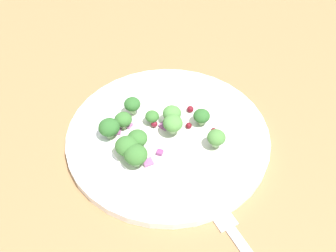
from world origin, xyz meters
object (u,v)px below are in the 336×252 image
broccoli_floret_0 (132,104)px  broccoli_floret_2 (109,128)px  plate (168,135)px  broccoli_floret_1 (172,114)px

broccoli_floret_0 → broccoli_floret_2: same height
plate → broccoli_floret_0: 6.60cm
broccoli_floret_1 → broccoli_floret_2: 8.69cm
broccoli_floret_0 → broccoli_floret_1: bearing=-54.6°
plate → broccoli_floret_1: (1.51, 1.14, 2.37)cm
broccoli_floret_1 → broccoli_floret_0: bearing=125.4°
broccoli_floret_2 → broccoli_floret_1: bearing=-20.3°
broccoli_floret_1 → broccoli_floret_2: size_ratio=0.89×
broccoli_floret_0 → plate: bearing=-72.4°
plate → broccoli_floret_2: bearing=147.9°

